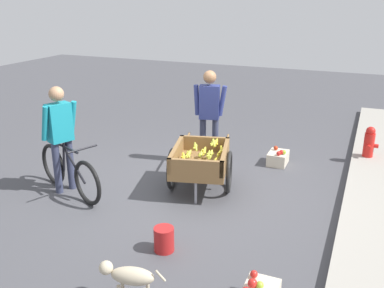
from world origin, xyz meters
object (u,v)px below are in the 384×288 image
vendor_person (209,109)px  dog (129,276)px  cyclist_person (60,130)px  plastic_bucket (164,239)px  bicycle (69,172)px  mixed_fruit_crate (278,158)px  fire_hydrant (369,145)px  fruit_cart (201,163)px

vendor_person → dog: vendor_person is taller
cyclist_person → plastic_bucket: (0.90, 2.13, -0.82)m
bicycle → plastic_bucket: bicycle is taller
vendor_person → cyclist_person: 2.52m
vendor_person → plastic_bucket: size_ratio=5.57×
dog → plastic_bucket: dog is taller
mixed_fruit_crate → plastic_bucket: bearing=-11.2°
vendor_person → plastic_bucket: 3.01m
bicycle → plastic_bucket: (0.84, 1.99, -0.20)m
mixed_fruit_crate → dog: bearing=-7.9°
cyclist_person → fire_hydrant: bearing=125.6°
fruit_cart → fire_hydrant: fruit_cart is taller
fire_hydrant → plastic_bucket: fire_hydrant is taller
cyclist_person → bicycle: bearing=67.4°
mixed_fruit_crate → fruit_cart: bearing=-30.2°
fire_hydrant → mixed_fruit_crate: (0.68, -1.46, -0.22)m
bicycle → mixed_fruit_crate: bearing=132.4°
bicycle → dog: bicycle is taller
cyclist_person → fire_hydrant: size_ratio=2.42×
fruit_cart → plastic_bucket: (1.74, 0.23, -0.29)m
vendor_person → bicycle: vendor_person is taller
bicycle → cyclist_person: bearing=-112.6°
vendor_person → mixed_fruit_crate: 1.51m
cyclist_person → plastic_bucket: cyclist_person is taller
bicycle → mixed_fruit_crate: 3.57m
mixed_fruit_crate → vendor_person: bearing=-70.8°
vendor_person → dog: size_ratio=2.49×
fire_hydrant → vendor_person: bearing=-67.4°
cyclist_person → plastic_bucket: size_ratio=5.47×
cyclist_person → dog: bearing=50.6°
fruit_cart → plastic_bucket: size_ratio=6.02×
dog → bicycle: bearing=-130.3°
bicycle → cyclist_person: (-0.06, -0.14, 0.62)m
fire_hydrant → mixed_fruit_crate: bearing=-64.8°
bicycle → plastic_bucket: 2.17m
fruit_cart → mixed_fruit_crate: bearing=149.8°
vendor_person → plastic_bucket: (2.84, 0.52, -0.84)m
cyclist_person → mixed_fruit_crate: bearing=130.2°
cyclist_person → fire_hydrant: 5.24m
fruit_cart → vendor_person: vendor_person is taller
mixed_fruit_crate → bicycle: bearing=-47.6°
plastic_bucket → vendor_person: bearing=-169.7°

